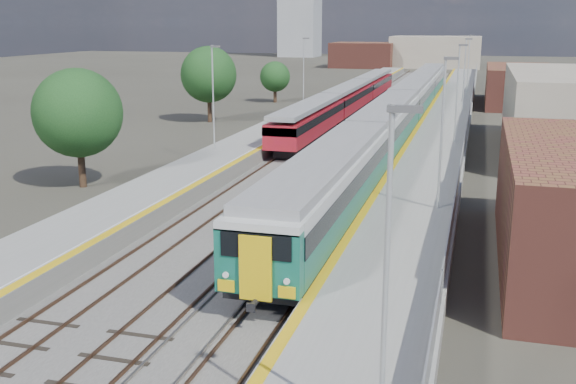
% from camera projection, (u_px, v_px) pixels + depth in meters
% --- Properties ---
extents(ground, '(320.00, 320.00, 0.00)m').
position_uv_depth(ground, '(383.00, 135.00, 61.86)').
color(ground, '#47443A').
rests_on(ground, ground).
extents(ballast_bed, '(10.50, 155.00, 0.06)m').
position_uv_depth(ballast_bed, '(364.00, 130.00, 64.78)').
color(ballast_bed, '#565451').
rests_on(ballast_bed, ground).
extents(tracks, '(8.96, 160.00, 0.17)m').
position_uv_depth(tracks, '(373.00, 127.00, 66.17)').
color(tracks, '#4C3323').
rests_on(tracks, ground).
extents(platform_right, '(4.70, 155.00, 8.52)m').
position_uv_depth(platform_right, '(444.00, 128.00, 62.66)').
color(platform_right, slate).
rests_on(platform_right, ground).
extents(platform_left, '(4.30, 155.00, 8.52)m').
position_uv_depth(platform_left, '(296.00, 122.00, 66.45)').
color(platform_left, slate).
rests_on(platform_left, ground).
extents(buildings, '(72.00, 185.50, 40.00)m').
position_uv_depth(buildings, '(359.00, 19.00, 146.69)').
color(buildings, brown).
rests_on(buildings, ground).
extents(green_train, '(3.07, 85.43, 3.38)m').
position_uv_depth(green_train, '(402.00, 108.00, 62.08)').
color(green_train, black).
rests_on(green_train, ground).
extents(red_train, '(2.64, 53.61, 3.33)m').
position_uv_depth(red_train, '(349.00, 99.00, 73.70)').
color(red_train, black).
rests_on(red_train, ground).
extents(tree_a, '(5.47, 5.47, 7.42)m').
position_uv_depth(tree_a, '(78.00, 113.00, 41.28)').
color(tree_a, '#382619').
rests_on(tree_a, ground).
extents(tree_b, '(5.74, 5.74, 7.77)m').
position_uv_depth(tree_b, '(209.00, 75.00, 68.81)').
color(tree_b, '#382619').
rests_on(tree_b, ground).
extents(tree_c, '(3.87, 3.87, 5.25)m').
position_uv_depth(tree_c, '(275.00, 77.00, 86.44)').
color(tree_c, '#382619').
rests_on(tree_c, ground).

